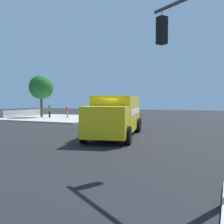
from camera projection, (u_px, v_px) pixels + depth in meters
ground_plane at (106, 138)px, 16.42m from camera, size 100.00×100.00×0.00m
sidewalk_corner_near at (59, 118)px, 33.93m from camera, size 12.35×12.35×0.14m
delivery_truck at (116, 115)px, 17.23m from camera, size 8.40×4.43×2.65m
traffic_light_primary at (211, 49)px, 7.34m from camera, size 2.11×3.06×5.65m
pedestrian_near_corner at (50, 110)px, 33.58m from camera, size 0.33×0.50×1.63m
pedestrian_crossing at (67, 111)px, 33.77m from camera, size 0.52×0.30×1.57m
picket_fence_run at (25, 113)px, 36.37m from camera, size 7.48×0.05×0.95m
shade_tree_near at (41, 87)px, 34.54m from camera, size 3.25×3.25×5.64m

